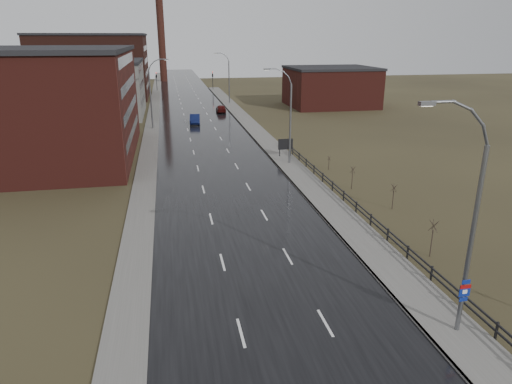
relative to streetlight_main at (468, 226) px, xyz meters
name	(u,v)px	position (x,y,z in m)	size (l,w,h in m)	color
ground	(306,382)	(-8.47, -2.00, -6.06)	(320.00, 320.00, 0.00)	#2D2819
road	(202,129)	(-8.47, 58.00, -6.03)	(14.00, 300.00, 0.06)	black
sidewalk_right	(290,165)	(0.13, 33.00, -5.97)	(3.20, 180.00, 0.18)	#595651
curb_right	(278,166)	(-1.39, 33.00, -5.97)	(0.16, 180.00, 0.18)	slate
sidewalk_left	(151,131)	(-16.67, 58.00, -6.00)	(2.40, 260.00, 0.12)	#595651
warehouse_near	(39,104)	(-29.46, 43.00, 0.70)	(22.44, 28.56, 13.50)	#471914
warehouse_mid	(100,88)	(-26.46, 76.00, -0.80)	(16.32, 20.40, 10.50)	slate
warehouse_far	(93,66)	(-31.47, 106.00, 1.70)	(26.52, 24.48, 15.50)	#331611
building_right	(330,87)	(21.83, 80.00, -1.80)	(18.36, 16.32, 8.50)	#471914
smokestack	(161,34)	(-14.47, 148.00, 9.44)	(2.70, 2.70, 30.70)	#331611
streetlight_main	(468,226)	(0.00, 0.00, 0.00)	(3.91, 0.29, 12.11)	slate
streetlight_right_mid	(288,116)	(0.03, 34.00, -0.22)	(3.36, 0.28, 11.35)	slate
streetlight_left	(152,94)	(-16.17, 60.00, -0.22)	(3.36, 0.28, 11.35)	slate
streetlight_right_far	(228,78)	(0.03, 88.00, -0.22)	(3.36, 0.28, 11.35)	slate
guardrail	(359,209)	(1.83, 16.32, -5.35)	(0.10, 53.05, 1.10)	black
shrub_c	(432,238)	(3.68, 8.21, -4.60)	(0.64, 0.68, 2.74)	#382D23
shrub_d	(393,196)	(5.44, 17.37, -4.82)	(0.56, 0.59, 2.34)	#382D23
shrub_e	(352,177)	(4.03, 23.40, -4.78)	(0.57, 0.60, 2.40)	#382D23
shrub_f	(329,163)	(4.17, 30.72, -5.20)	(0.39, 0.41, 1.61)	#382D23
billboard	(285,145)	(0.63, 37.23, -4.41)	(1.91, 0.17, 2.43)	black
traffic_light_left	(156,74)	(-16.47, 118.00, -1.46)	(0.58, 2.73, 5.30)	black
traffic_light_right	(212,74)	(-0.47, 118.00, -1.46)	(0.58, 2.73, 5.30)	black
car_near	(195,119)	(-9.20, 63.43, -5.25)	(1.72, 4.94, 1.63)	#0C143D
car_far	(221,109)	(-3.15, 75.28, -5.28)	(1.84, 4.57, 1.56)	#430C0B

